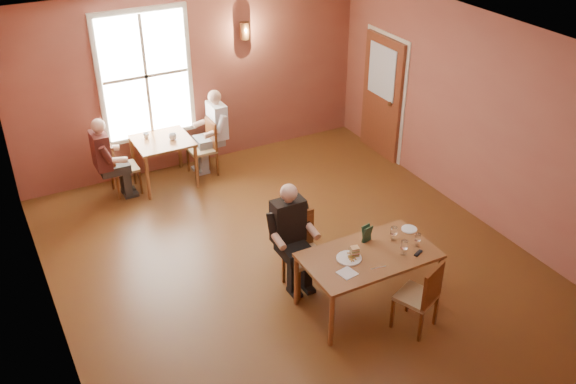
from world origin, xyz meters
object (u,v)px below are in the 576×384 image
second_table (164,161)px  chair_diner_maroon (124,167)px  diner_main (307,244)px  chair_empty (416,295)px  diner_white (202,137)px  chair_diner_white (201,148)px  chair_diner_main (305,254)px  main_table (367,279)px  diner_maroon (121,155)px

second_table → chair_diner_maroon: bearing=180.0°
diner_main → second_table: (-0.68, 3.48, -0.28)m
chair_empty → diner_white: size_ratio=0.68×
diner_white → second_table: bearing=90.0°
chair_diner_white → chair_diner_maroon: (-1.30, 0.00, -0.02)m
diner_white → chair_diner_maroon: diner_white is taller
chair_diner_main → chair_diner_white: size_ratio=1.07×
main_table → chair_diner_white: bearing=97.4°
chair_diner_main → diner_white: diner_white is taller
chair_diner_main → second_table: size_ratio=1.14×
diner_white → diner_maroon: diner_white is taller
chair_diner_white → chair_diner_maroon: chair_diner_white is taller
chair_diner_main → diner_main: size_ratio=0.74×
chair_diner_main → chair_diner_white: bearing=-89.5°
chair_empty → chair_diner_maroon: 5.14m
chair_empty → diner_white: 4.76m
main_table → diner_main: 0.85m
main_table → diner_maroon: diner_maroon is taller
chair_diner_main → diner_maroon: size_ratio=0.76×
chair_diner_white → diner_white: diner_white is taller
chair_diner_main → second_table: chair_diner_main is taller
diner_main → chair_empty: bearing=122.4°
chair_diner_white → diner_white: 0.21m
chair_empty → chair_diner_maroon: bearing=91.1°
chair_empty → main_table: bearing=91.3°
chair_diner_main → chair_diner_maroon: chair_diner_main is taller
chair_empty → chair_diner_white: 4.76m
second_table → chair_diner_main: bearing=-78.8°
diner_white → diner_maroon: 1.36m
chair_diner_white → second_table: bearing=90.0°
diner_main → chair_diner_maroon: bearing=-69.0°
chair_diner_main → chair_diner_maroon: bearing=-68.9°
chair_empty → chair_diner_maroon: (-2.10, 4.69, -0.01)m
chair_diner_maroon → diner_main: bearing=21.0°
diner_main → diner_white: (-0.00, 3.48, 0.00)m
main_table → diner_white: size_ratio=1.18×
diner_main → diner_white: size_ratio=1.00×
main_table → chair_diner_main: (-0.50, 0.65, 0.13)m
chair_diner_maroon → diner_white: bearing=90.0°
second_table → diner_main: bearing=-78.9°
chair_diner_main → diner_maroon: bearing=-68.4°
chair_empty → chair_diner_maroon: chair_empty is taller
second_table → diner_white: bearing=0.0°
chair_empty → diner_maroon: size_ratio=0.70×
chair_diner_maroon → second_table: bearing=90.0°
diner_main → chair_diner_maroon: 3.73m
chair_empty → diner_maroon: 5.15m
diner_main → diner_white: diner_white is taller
diner_white → chair_empty: bearing=-170.7°
main_table → diner_white: 4.14m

